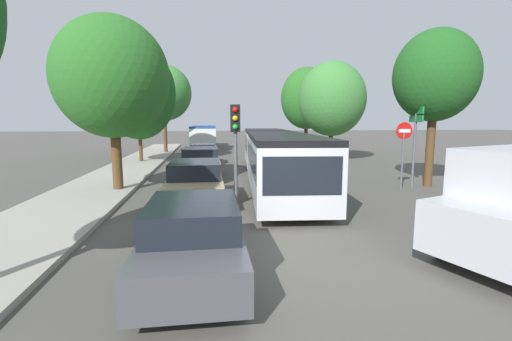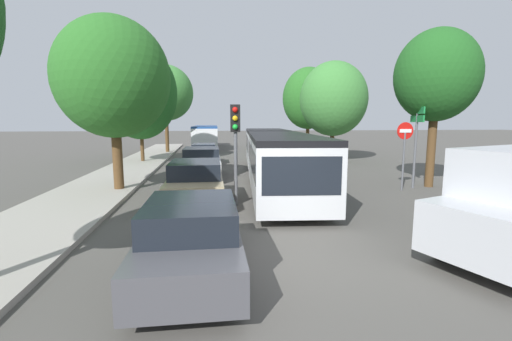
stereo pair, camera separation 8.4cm
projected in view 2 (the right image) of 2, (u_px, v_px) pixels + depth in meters
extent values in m
plane|color=#4F4C47|center=(277.00, 257.00, 7.24)|extent=(200.00, 200.00, 0.00)
cube|color=#9E998E|center=(134.00, 166.00, 21.46)|extent=(3.20, 40.74, 0.14)
cube|color=silver|center=(282.00, 164.00, 13.28)|extent=(3.21, 9.05, 1.91)
cube|color=black|center=(282.00, 155.00, 13.23)|extent=(3.20, 8.70, 0.84)
cube|color=black|center=(282.00, 137.00, 13.13)|extent=(3.21, 9.05, 0.19)
cube|color=silver|center=(266.00, 148.00, 21.59)|extent=(2.95, 6.27, 1.91)
cube|color=black|center=(266.00, 142.00, 21.54)|extent=(2.94, 6.03, 0.84)
cube|color=black|center=(266.00, 131.00, 21.44)|extent=(2.95, 6.27, 0.19)
cylinder|color=black|center=(271.00, 153.00, 18.13)|extent=(1.84, 1.10, 1.76)
cube|color=black|center=(302.00, 176.00, 8.90)|extent=(2.09, 0.29, 1.03)
cylinder|color=black|center=(324.00, 199.00, 10.62)|extent=(0.37, 0.96, 0.93)
cylinder|color=black|center=(260.00, 199.00, 10.54)|extent=(0.37, 0.96, 0.93)
cylinder|color=black|center=(295.00, 172.00, 16.23)|extent=(0.37, 0.96, 0.93)
cylinder|color=black|center=(253.00, 172.00, 16.15)|extent=(0.37, 0.96, 0.93)
cylinder|color=black|center=(282.00, 159.00, 21.74)|extent=(0.37, 0.96, 0.93)
cylinder|color=black|center=(250.00, 159.00, 21.65)|extent=(0.37, 0.96, 0.93)
cube|color=silver|center=(206.00, 137.00, 36.97)|extent=(2.62, 11.06, 1.92)
cube|color=black|center=(206.00, 133.00, 36.92)|extent=(2.63, 10.51, 0.81)
cube|color=#234C93|center=(205.00, 127.00, 36.82)|extent=(2.62, 11.06, 0.19)
cylinder|color=black|center=(198.00, 142.00, 40.52)|extent=(0.30, 0.96, 0.96)
cylinder|color=black|center=(215.00, 141.00, 40.77)|extent=(0.30, 0.96, 0.96)
cylinder|color=black|center=(195.00, 146.00, 33.70)|extent=(0.30, 0.96, 0.96)
cylinder|color=black|center=(216.00, 146.00, 33.95)|extent=(0.30, 0.96, 0.96)
cube|color=#47474C|center=(192.00, 244.00, 6.37)|extent=(1.78, 4.10, 0.66)
cube|color=black|center=(191.00, 215.00, 6.20)|extent=(1.62, 2.16, 0.51)
cylinder|color=black|center=(162.00, 237.00, 7.60)|extent=(0.22, 0.62, 0.62)
cylinder|color=black|center=(228.00, 234.00, 7.79)|extent=(0.22, 0.62, 0.62)
cylinder|color=black|center=(137.00, 295.00, 5.04)|extent=(0.22, 0.62, 0.62)
cylinder|color=black|center=(236.00, 289.00, 5.22)|extent=(0.22, 0.62, 0.62)
cube|color=tan|center=(196.00, 186.00, 11.93)|extent=(1.88, 4.33, 0.70)
cube|color=black|center=(195.00, 169.00, 11.74)|extent=(1.71, 2.28, 0.53)
cylinder|color=black|center=(178.00, 187.00, 13.22)|extent=(0.23, 0.66, 0.66)
cylinder|color=black|center=(218.00, 186.00, 13.42)|extent=(0.23, 0.66, 0.66)
cylinder|color=black|center=(169.00, 204.00, 10.52)|extent=(0.23, 0.66, 0.66)
cylinder|color=black|center=(219.00, 203.00, 10.71)|extent=(0.23, 0.66, 0.66)
cube|color=white|center=(202.00, 165.00, 17.45)|extent=(1.92, 4.44, 0.71)
cube|color=black|center=(202.00, 153.00, 17.26)|extent=(1.75, 2.33, 0.55)
cylinder|color=black|center=(188.00, 168.00, 18.78)|extent=(0.24, 0.68, 0.67)
cylinder|color=black|center=(217.00, 167.00, 18.98)|extent=(0.24, 0.68, 0.67)
cylinder|color=black|center=(184.00, 176.00, 16.00)|extent=(0.24, 0.68, 0.67)
cylinder|color=black|center=(218.00, 175.00, 16.20)|extent=(0.24, 0.68, 0.67)
cube|color=#B7BABF|center=(204.00, 156.00, 23.08)|extent=(1.71, 3.95, 0.64)
cube|color=black|center=(204.00, 147.00, 22.91)|extent=(1.56, 2.08, 0.49)
cylinder|color=black|center=(195.00, 158.00, 24.26)|extent=(0.21, 0.60, 0.60)
cylinder|color=black|center=(214.00, 157.00, 24.44)|extent=(0.21, 0.60, 0.60)
cylinder|color=black|center=(193.00, 162.00, 21.79)|extent=(0.21, 0.60, 0.60)
cylinder|color=black|center=(215.00, 161.00, 21.97)|extent=(0.21, 0.60, 0.60)
cube|color=#B7BABF|center=(476.00, 235.00, 6.08)|extent=(1.48, 2.09, 1.00)
cylinder|color=black|center=(444.00, 243.00, 7.07)|extent=(0.76, 0.47, 0.72)
cylinder|color=#56595E|center=(236.00, 156.00, 11.51)|extent=(0.12, 0.12, 3.40)
cube|color=black|center=(235.00, 118.00, 11.33)|extent=(0.35, 0.28, 0.90)
sphere|color=red|center=(235.00, 110.00, 11.14)|extent=(0.18, 0.18, 0.18)
sphere|color=#EAAD14|center=(235.00, 118.00, 11.18)|extent=(0.18, 0.18, 0.18)
sphere|color=green|center=(235.00, 127.00, 11.22)|extent=(0.18, 0.18, 0.18)
cylinder|color=#56595E|center=(403.00, 162.00, 14.12)|extent=(0.08, 0.08, 2.40)
cylinder|color=red|center=(405.00, 131.00, 13.94)|extent=(0.70, 0.03, 0.70)
cube|color=white|center=(405.00, 131.00, 13.92)|extent=(0.50, 0.04, 0.14)
cylinder|color=#56595E|center=(415.00, 146.00, 14.50)|extent=(0.10, 0.10, 3.60)
cube|color=#197A38|center=(418.00, 111.00, 14.29)|extent=(0.36, 1.38, 0.28)
cube|color=#197A38|center=(417.00, 119.00, 14.34)|extent=(0.36, 1.38, 0.28)
cylinder|color=#51381E|center=(118.00, 158.00, 13.76)|extent=(0.39, 0.39, 2.78)
ellipsoid|color=#286623|center=(113.00, 78.00, 13.32)|extent=(4.39, 4.39, 4.67)
ellipsoid|color=#1E561E|center=(111.00, 97.00, 13.66)|extent=(2.64, 2.64, 2.57)
cylinder|color=#51381E|center=(142.00, 146.00, 23.59)|extent=(0.25, 0.25, 2.41)
ellipsoid|color=#1E561E|center=(140.00, 93.00, 23.08)|extent=(4.98, 4.98, 6.22)
cylinder|color=#51381E|center=(167.00, 134.00, 30.64)|extent=(0.32, 0.32, 3.51)
ellipsoid|color=#3D7F38|center=(165.00, 93.00, 30.13)|extent=(4.84, 4.84, 4.88)
ellipsoid|color=#33752D|center=(167.00, 101.00, 29.88)|extent=(2.90, 2.90, 2.69)
cylinder|color=#51381E|center=(431.00, 149.00, 14.86)|extent=(0.36, 0.36, 3.33)
ellipsoid|color=#1E561E|center=(437.00, 75.00, 14.42)|extent=(3.43, 3.43, 3.86)
ellipsoid|color=#33752D|center=(439.00, 90.00, 14.89)|extent=(2.06, 2.06, 2.13)
cylinder|color=#51381E|center=(332.00, 144.00, 24.72)|extent=(0.31, 0.31, 2.47)
ellipsoid|color=#3D7F38|center=(333.00, 99.00, 24.26)|extent=(4.76, 4.76, 5.25)
cylinder|color=#51381E|center=(308.00, 136.00, 33.58)|extent=(0.35, 0.35, 2.85)
ellipsoid|color=#286623|center=(308.00, 98.00, 33.06)|extent=(4.98, 4.98, 5.91)
ellipsoid|color=#1E561E|center=(311.00, 108.00, 33.09)|extent=(2.99, 2.99, 3.25)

